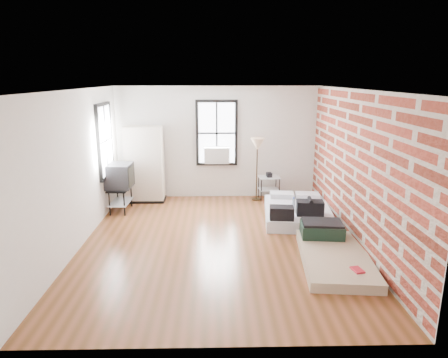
{
  "coord_description": "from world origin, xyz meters",
  "views": [
    {
      "loc": [
        -0.03,
        -6.95,
        3.01
      ],
      "look_at": [
        0.12,
        0.3,
        1.15
      ],
      "focal_mm": 32.0,
      "sensor_mm": 36.0,
      "label": 1
    }
  ],
  "objects_px": {
    "wardrobe": "(145,164)",
    "floor_lamp": "(257,147)",
    "mattress_main": "(297,211)",
    "mattress_bare": "(332,251)",
    "tv_stand": "(120,177)",
    "side_table": "(269,181)"
  },
  "relations": [
    {
      "from": "wardrobe",
      "to": "floor_lamp",
      "type": "distance_m",
      "value": 2.79
    },
    {
      "from": "mattress_main",
      "to": "mattress_bare",
      "type": "distance_m",
      "value": 1.96
    },
    {
      "from": "mattress_bare",
      "to": "tv_stand",
      "type": "relative_size",
      "value": 1.93
    },
    {
      "from": "wardrobe",
      "to": "tv_stand",
      "type": "distance_m",
      "value": 0.91
    },
    {
      "from": "wardrobe",
      "to": "side_table",
      "type": "height_order",
      "value": "wardrobe"
    },
    {
      "from": "floor_lamp",
      "to": "tv_stand",
      "type": "height_order",
      "value": "floor_lamp"
    },
    {
      "from": "mattress_main",
      "to": "floor_lamp",
      "type": "relative_size",
      "value": 1.28
    },
    {
      "from": "wardrobe",
      "to": "tv_stand",
      "type": "relative_size",
      "value": 1.67
    },
    {
      "from": "floor_lamp",
      "to": "wardrobe",
      "type": "bearing_deg",
      "value": -180.0
    },
    {
      "from": "mattress_bare",
      "to": "wardrobe",
      "type": "relative_size",
      "value": 1.15
    },
    {
      "from": "mattress_bare",
      "to": "wardrobe",
      "type": "bearing_deg",
      "value": 143.61
    },
    {
      "from": "tv_stand",
      "to": "wardrobe",
      "type": "bearing_deg",
      "value": 62.65
    },
    {
      "from": "mattress_main",
      "to": "floor_lamp",
      "type": "height_order",
      "value": "floor_lamp"
    },
    {
      "from": "wardrobe",
      "to": "side_table",
      "type": "relative_size",
      "value": 2.72
    },
    {
      "from": "tv_stand",
      "to": "mattress_main",
      "type": "bearing_deg",
      "value": -6.8
    },
    {
      "from": "wardrobe",
      "to": "floor_lamp",
      "type": "height_order",
      "value": "wardrobe"
    },
    {
      "from": "side_table",
      "to": "tv_stand",
      "type": "bearing_deg",
      "value": -166.4
    },
    {
      "from": "side_table",
      "to": "floor_lamp",
      "type": "bearing_deg",
      "value": -167.59
    },
    {
      "from": "side_table",
      "to": "floor_lamp",
      "type": "height_order",
      "value": "floor_lamp"
    },
    {
      "from": "side_table",
      "to": "tv_stand",
      "type": "relative_size",
      "value": 0.62
    },
    {
      "from": "wardrobe",
      "to": "mattress_main",
      "type": "bearing_deg",
      "value": -21.36
    },
    {
      "from": "mattress_bare",
      "to": "tv_stand",
      "type": "height_order",
      "value": "tv_stand"
    }
  ]
}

